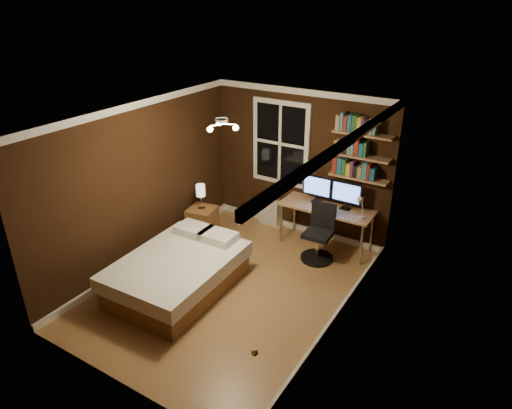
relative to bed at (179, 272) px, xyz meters
The scene contains 24 objects.
floor 0.78m from the bed, 33.88° to the left, with size 4.20×4.20×0.00m, color brown.
wall_back 2.76m from the bed, 76.34° to the left, with size 3.20×0.04×2.50m, color black.
wall_left 1.45m from the bed, 157.52° to the left, with size 0.04×4.20×2.50m, color black.
wall_right 2.45m from the bed, 10.50° to the left, with size 0.04×4.20×2.50m, color black.
ceiling 2.35m from the bed, 33.88° to the left, with size 3.20×4.20×0.02m, color white.
window 2.80m from the bed, 84.00° to the left, with size 1.06×0.06×1.46m, color silver.
door 2.59m from the bed, 27.40° to the right, with size 0.03×0.82×2.05m, color black, non-canonical shape.
door_knob 2.70m from the bed, 33.70° to the right, with size 0.06×0.06×0.06m, color gold.
ceiling_fixture 2.23m from the bed, 26.91° to the left, with size 0.44×0.44×0.18m, color beige, non-canonical shape.
bookshelf_lower 3.09m from the bed, 54.73° to the left, with size 0.92×0.22×0.03m, color #9A6E4A.
books_row_lower 3.13m from the bed, 54.73° to the left, with size 0.60×0.16×0.23m, color maroon, non-canonical shape.
bookshelf_middle 3.21m from the bed, 54.73° to the left, with size 0.92×0.22×0.03m, color #9A6E4A.
books_row_middle 3.27m from the bed, 54.73° to the left, with size 0.48×0.16×0.23m, color #195271, non-canonical shape.
bookshelf_upper 3.37m from the bed, 54.73° to the left, with size 0.92×0.22×0.03m, color #9A6E4A.
books_row_upper 3.44m from the bed, 54.73° to the left, with size 0.60×0.16×0.23m, color #25572A, non-canonical shape.
bed is the anchor object (origin of this frame).
nightstand 1.52m from the bed, 114.92° to the left, with size 0.44×0.44×0.55m, color brown.
bedside_lamp 1.59m from the bed, 114.92° to the left, with size 0.15×0.15×0.43m, color white, non-canonical shape.
radiator 2.41m from the bed, 87.71° to the left, with size 0.38×0.13×0.56m, color beige.
desk 2.58m from the bed, 59.83° to the left, with size 1.52×0.57×0.72m.
monitor_left 2.60m from the bed, 65.19° to the left, with size 0.50×0.12×0.46m, color black, non-canonical shape.
monitor_right 2.84m from the bed, 55.66° to the left, with size 0.50×0.12×0.46m, color black, non-canonical shape.
desk_lamp 2.85m from the bed, 47.05° to the left, with size 0.14×0.32×0.44m, color silver, non-canonical shape.
office_chair 2.24m from the bed, 52.87° to the left, with size 0.51×0.51×0.93m.
Camera 1 is at (3.17, -4.46, 3.90)m, focal length 32.00 mm.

